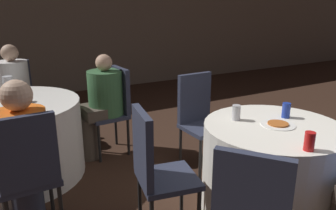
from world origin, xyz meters
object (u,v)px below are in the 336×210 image
at_px(chair_far_north, 16,93).
at_px(soda_can_red, 309,141).
at_px(person_white_shirt, 15,94).
at_px(soda_can_silver, 236,113).
at_px(person_green_jacket, 101,104).
at_px(soda_can_blue, 286,110).
at_px(bottle_far, 9,89).
at_px(chair_near_north, 199,113).
at_px(pizza_plate_near, 278,124).
at_px(table_far, 12,141).
at_px(chair_near_west, 155,165).
at_px(person_orange_shirt, 24,156).
at_px(table_near, 270,170).
at_px(chair_far_east, 115,103).
at_px(chair_far_south, 28,168).

relative_size(chair_far_north, soda_can_red, 7.95).
height_order(person_white_shirt, soda_can_silver, person_white_shirt).
height_order(person_green_jacket, soda_can_blue, person_green_jacket).
bearing_deg(bottle_far, soda_can_blue, -39.53).
relative_size(chair_near_north, pizza_plate_near, 3.74).
relative_size(table_far, bottle_far, 5.55).
bearing_deg(person_white_shirt, chair_near_north, 143.15).
distance_m(person_green_jacket, soda_can_silver, 1.60).
height_order(person_green_jacket, soda_can_red, person_green_jacket).
xyz_separation_m(chair_near_west, person_orange_shirt, (-0.78, 0.53, 0.02)).
bearing_deg(table_far, soda_can_blue, -37.54).
bearing_deg(table_near, chair_near_west, 170.00).
bearing_deg(bottle_far, chair_near_north, -23.80).
bearing_deg(bottle_far, person_orange_shirt, -89.91).
bearing_deg(person_orange_shirt, pizza_plate_near, -24.81).
bearing_deg(soda_can_silver, person_orange_shirt, 163.31).
xyz_separation_m(table_far, chair_far_east, (1.08, 0.08, 0.20)).
distance_m(chair_near_west, chair_far_south, 0.85).
bearing_deg(table_far, chair_near_west, -60.27).
bearing_deg(chair_far_south, bottle_far, 87.70).
height_order(chair_far_south, soda_can_red, chair_far_south).
distance_m(table_near, chair_far_south, 1.80).
relative_size(person_green_jacket, soda_can_silver, 9.25).
bearing_deg(person_white_shirt, chair_far_north, -90.00).
bearing_deg(person_orange_shirt, soda_can_blue, -20.27).
xyz_separation_m(person_white_shirt, bottle_far, (-0.08, -0.83, 0.26)).
distance_m(pizza_plate_near, soda_can_blue, 0.22).
distance_m(chair_far_south, chair_far_north, 2.15).
height_order(chair_far_south, person_white_shirt, person_white_shirt).
distance_m(chair_near_north, person_orange_shirt, 1.68).
bearing_deg(chair_far_east, chair_near_north, -143.32).
xyz_separation_m(chair_near_north, chair_far_east, (-0.63, 0.74, 0.00)).
distance_m(chair_far_north, person_orange_shirt, 1.98).
distance_m(soda_can_silver, soda_can_red, 0.66).
height_order(table_far, person_white_shirt, person_white_shirt).
relative_size(soda_can_blue, bottle_far, 0.51).
relative_size(person_orange_shirt, soda_can_silver, 9.55).
bearing_deg(table_near, chair_near_north, 93.12).
distance_m(table_far, pizza_plate_near, 2.44).
xyz_separation_m(chair_far_east, soda_can_silver, (0.51, -1.45, 0.24)).
distance_m(table_near, chair_far_north, 3.13).
relative_size(person_orange_shirt, pizza_plate_near, 4.49).
relative_size(chair_near_west, person_white_shirt, 0.82).
bearing_deg(chair_far_east, soda_can_blue, -154.66).
relative_size(pizza_plate_near, soda_can_blue, 2.13).
relative_size(chair_far_north, person_white_shirt, 0.82).
bearing_deg(table_near, table_far, 137.60).
height_order(chair_near_north, chair_far_north, same).
bearing_deg(person_green_jacket, chair_far_east, -90.00).
bearing_deg(person_green_jacket, bottle_far, 85.16).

